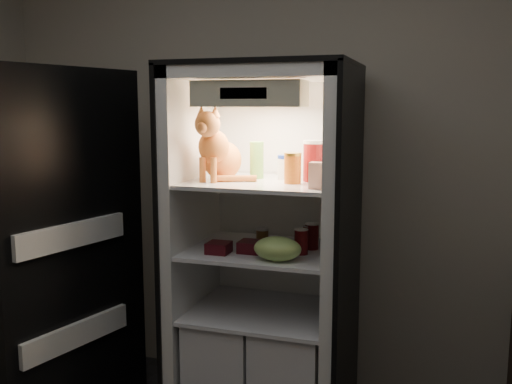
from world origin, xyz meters
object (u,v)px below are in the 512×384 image
Objects in this scene: salsa_jar at (293,168)px; soda_can_c at (301,242)px; refrigerator at (266,273)px; parmesan_shaker at (257,160)px; grape_bag at (277,249)px; condiment_jar at (262,237)px; soda_can_a at (309,237)px; berry_box_right at (251,247)px; pepper_jar at (315,161)px; cream_carton at (317,175)px; tabby_cat at (218,152)px; mayo_tub at (286,167)px; berry_box_left at (219,248)px; soda_can_b at (312,236)px.

soda_can_c is (0.05, -0.00, -0.36)m from salsa_jar.
salsa_jar is at bearing -33.99° from refrigerator.
refrigerator is at bearing -19.51° from parmesan_shaker.
condiment_jar is at bearing 120.68° from grape_bag.
grape_bag is (-0.09, -0.27, -0.00)m from soda_can_a.
salsa_jar reaches higher than soda_can_c.
berry_box_right is (-0.26, -0.16, -0.03)m from soda_can_a.
pepper_jar is 0.26m from cream_carton.
tabby_cat is 0.57m from cream_carton.
berry_box_left is (-0.27, -0.26, -0.38)m from mayo_tub.
soda_can_c is 1.09× the size of berry_box_right.
berry_box_right is (0.19, -0.05, -0.46)m from tabby_cat.
berry_box_right is at bearing -81.18° from parmesan_shaker.
salsa_jar is 0.45m from berry_box_right.
tabby_cat is 3.08× the size of mayo_tub.
tabby_cat is 3.32× the size of berry_box_right.
parmesan_shaker reaches higher than berry_box_right.
condiment_jar is at bearing 86.81° from berry_box_right.
tabby_cat is 0.50m from condiment_jar.
pepper_jar is (0.48, 0.11, -0.04)m from tabby_cat.
cream_carton reaches higher than grape_bag.
refrigerator is 0.34m from berry_box_left.
pepper_jar is 2.28× the size of condiment_jar.
soda_can_c is 0.55× the size of grape_bag.
berry_box_right is at bearing -148.78° from soda_can_a.
tabby_cat reaches higher than cream_carton.
mayo_tub is at bearing 128.68° from soda_can_c.
berry_box_left is at bearing -136.88° from mayo_tub.
mayo_tub is at bearing 56.38° from berry_box_right.
soda_can_b is 0.32m from berry_box_right.
pepper_jar is at bearing 27.38° from berry_box_left.
cream_carton is (0.54, -0.14, -0.08)m from tabby_cat.
condiment_jar is (0.04, -0.02, -0.40)m from parmesan_shaker.
pepper_jar reaches higher than berry_box_right.
salsa_jar is 1.30× the size of berry_box_right.
mayo_tub is 1.38× the size of condiment_jar.
parmesan_shaker is 1.45× the size of soda_can_b.
refrigerator reaches higher than pepper_jar.
soda_can_a is 0.53× the size of grape_bag.
cream_carton is 0.44m from soda_can_a.
berry_box_right is at bearing 23.87° from berry_box_left.
tabby_cat is 0.61m from soda_can_c.
soda_can_b is (0.15, -0.03, -0.35)m from mayo_tub.
soda_can_a is 0.25m from condiment_jar.
parmesan_shaker is 0.16m from mayo_tub.
condiment_jar is at bearing 179.33° from soda_can_a.
berry_box_right is (0.15, 0.06, 0.00)m from berry_box_left.
mayo_tub is at bearing 128.45° from cream_carton.
condiment_jar reaches higher than berry_box_right.
cream_carton reaches higher than soda_can_c.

